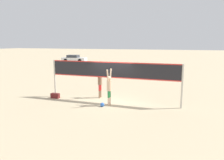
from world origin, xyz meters
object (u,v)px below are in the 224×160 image
object	(u,v)px
player_spiker	(109,86)
volleyball	(102,105)
player_blocker	(100,81)
parked_car_near	(74,59)
volleyball_net	(112,73)
gear_bag	(55,96)

from	to	relation	value
player_spiker	volleyball	size ratio (longest dim) A/B	9.05
player_blocker	parked_car_near	world-z (taller)	player_blocker
parked_car_near	volleyball_net	bearing A→B (deg)	-64.29
parked_car_near	player_blocker	bearing A→B (deg)	-65.37
player_spiker	parked_car_near	size ratio (longest dim) A/B	0.45
player_spiker	player_blocker	size ratio (longest dim) A/B	0.99
player_blocker	gear_bag	bearing A→B (deg)	-67.93
player_blocker	parked_car_near	size ratio (longest dim) A/B	0.46
player_blocker	gear_bag	world-z (taller)	player_blocker
volleyball_net	volleyball	world-z (taller)	volleyball_net
parked_car_near	gear_bag	bearing A→B (deg)	-71.40
volleyball_net	player_spiker	world-z (taller)	volleyball_net
player_spiker	volleyball	xyz separation A→B (m)	(-0.28, -0.38, -1.01)
player_blocker	volleyball_net	bearing A→B (deg)	58.79
gear_bag	parked_car_near	size ratio (longest dim) A/B	0.12
volleyball_net	player_blocker	size ratio (longest dim) A/B	3.84
volleyball	player_blocker	bearing A→B (deg)	116.31
player_blocker	volleyball	distance (m)	2.33
volleyball_net	gear_bag	size ratio (longest dim) A/B	15.12
player_spiker	gear_bag	bearing A→B (deg)	84.46
player_spiker	parked_car_near	distance (m)	30.08
volleyball_net	gear_bag	world-z (taller)	volleyball_net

